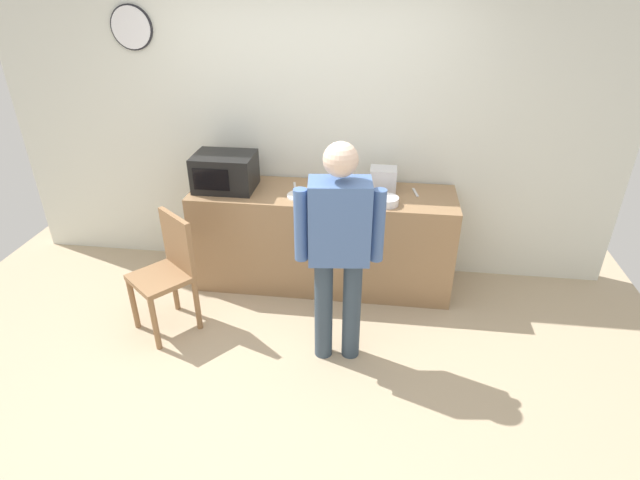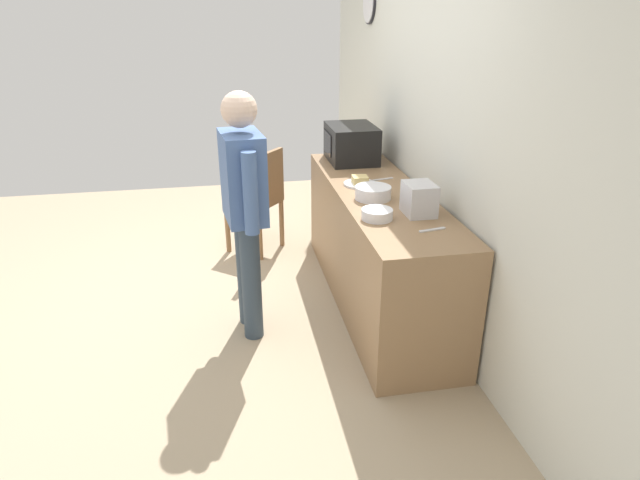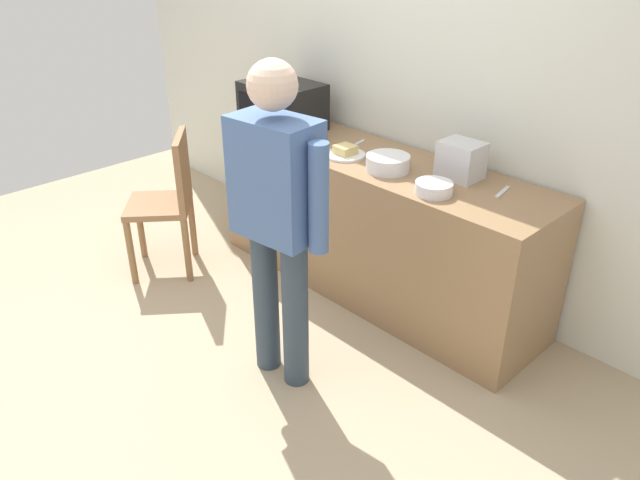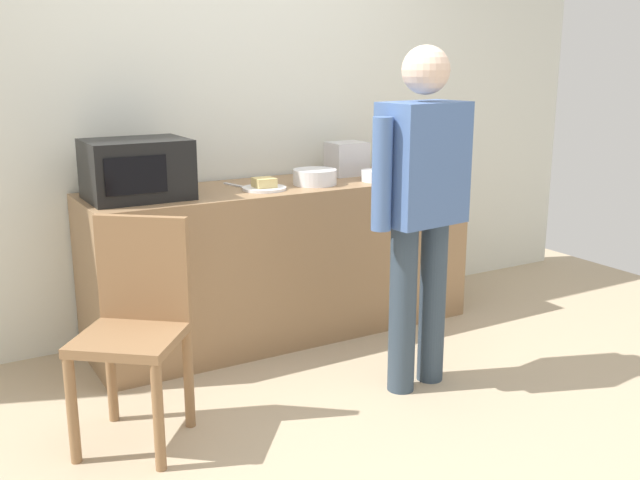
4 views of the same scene
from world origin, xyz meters
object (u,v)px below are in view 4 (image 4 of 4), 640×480
object	(u,v)px
fork_utensil	(234,185)
spoon_utensil	(385,171)
sandwich_plate	(264,186)
wooden_chair	(136,320)
toaster	(347,159)
person_standing	(422,195)
microwave	(137,169)
salad_bowl	(315,177)
cereal_bowl	(378,176)

from	to	relation	value
fork_utensil	spoon_utensil	bearing A→B (deg)	-0.22
sandwich_plate	wooden_chair	distance (m)	1.20
toaster	person_standing	bearing A→B (deg)	-103.93
toaster	fork_utensil	distance (m)	0.76
microwave	sandwich_plate	size ratio (longest dim) A/B	2.09
sandwich_plate	salad_bowl	bearing A→B (deg)	1.59
microwave	salad_bowl	xyz separation A→B (m)	(0.98, -0.08, -0.11)
microwave	fork_utensil	bearing A→B (deg)	10.96
microwave	cereal_bowl	distance (m)	1.38
sandwich_plate	spoon_utensil	bearing A→B (deg)	11.95
sandwich_plate	person_standing	world-z (taller)	person_standing
fork_utensil	person_standing	size ratio (longest dim) A/B	0.10
fork_utensil	microwave	bearing A→B (deg)	-169.04
wooden_chair	salad_bowl	bearing A→B (deg)	28.62
fork_utensil	toaster	bearing A→B (deg)	0.63
microwave	cereal_bowl	size ratio (longest dim) A/B	2.59
microwave	toaster	world-z (taller)	microwave
wooden_chair	microwave	bearing A→B (deg)	71.09
microwave	toaster	xyz separation A→B (m)	(1.32, 0.12, -0.05)
salad_bowl	person_standing	size ratio (longest dim) A/B	0.15
toaster	wooden_chair	world-z (taller)	toaster
person_standing	spoon_utensil	bearing A→B (deg)	62.96
microwave	cereal_bowl	xyz separation A→B (m)	(1.36, -0.16, -0.12)
cereal_bowl	wooden_chair	xyz separation A→B (m)	(-1.62, -0.60, -0.39)
sandwich_plate	wooden_chair	world-z (taller)	sandwich_plate
salad_bowl	wooden_chair	xyz separation A→B (m)	(-1.25, -0.68, -0.40)
cereal_bowl	spoon_utensil	xyz separation A→B (m)	(0.24, 0.27, -0.03)
microwave	sandwich_plate	bearing A→B (deg)	-7.78
toaster	microwave	bearing A→B (deg)	-174.85
spoon_utensil	microwave	bearing A→B (deg)	-176.17
toaster	salad_bowl	bearing A→B (deg)	-149.34
salad_bowl	fork_utensil	distance (m)	0.46
salad_bowl	toaster	distance (m)	0.40
fork_utensil	person_standing	bearing A→B (deg)	-65.54
cereal_bowl	microwave	bearing A→B (deg)	173.25
fork_utensil	spoon_utensil	xyz separation A→B (m)	(1.03, -0.00, 0.00)
toaster	wooden_chair	size ratio (longest dim) A/B	0.23
cereal_bowl	wooden_chair	size ratio (longest dim) A/B	0.21
salad_bowl	toaster	world-z (taller)	toaster
sandwich_plate	wooden_chair	bearing A→B (deg)	-144.06
microwave	toaster	bearing A→B (deg)	5.15
toaster	sandwich_plate	bearing A→B (deg)	-162.34
sandwich_plate	cereal_bowl	bearing A→B (deg)	-5.77
microwave	salad_bowl	world-z (taller)	microwave
salad_bowl	person_standing	distance (m)	0.88
microwave	wooden_chair	xyz separation A→B (m)	(-0.26, -0.76, -0.51)
cereal_bowl	fork_utensil	world-z (taller)	cereal_bowl
microwave	person_standing	distance (m)	1.43
microwave	salad_bowl	distance (m)	0.99
salad_bowl	microwave	bearing A→B (deg)	175.25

